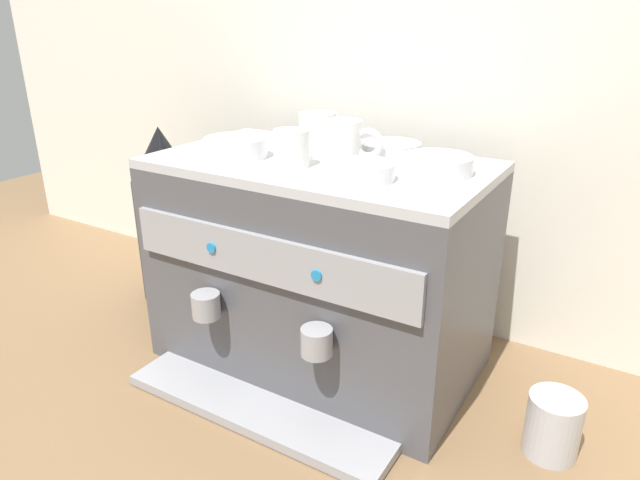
{
  "coord_description": "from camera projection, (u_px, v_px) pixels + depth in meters",
  "views": [
    {
      "loc": [
        0.57,
        -0.94,
        0.72
      ],
      "look_at": [
        0.0,
        0.0,
        0.28
      ],
      "focal_mm": 31.89,
      "sensor_mm": 36.0,
      "label": 1
    }
  ],
  "objects": [
    {
      "name": "ceramic_bowl_1",
      "position": [
        364.0,
        172.0,
        0.98
      ],
      "size": [
        0.11,
        0.11,
        0.03
      ],
      "color": "white",
      "rests_on": "espresso_machine"
    },
    {
      "name": "ceramic_bowl_0",
      "position": [
        236.0,
        148.0,
        1.14
      ],
      "size": [
        0.13,
        0.13,
        0.04
      ],
      "color": "white",
      "rests_on": "espresso_machine"
    },
    {
      "name": "milk_pitcher",
      "position": [
        553.0,
        425.0,
        0.99
      ],
      "size": [
        0.09,
        0.09,
        0.11
      ],
      "primitive_type": "cylinder",
      "color": "#B7B7BC",
      "rests_on": "ground_plane"
    },
    {
      "name": "ceramic_bowl_2",
      "position": [
        390.0,
        151.0,
        1.13
      ],
      "size": [
        0.12,
        0.12,
        0.03
      ],
      "color": "white",
      "rests_on": "espresso_machine"
    },
    {
      "name": "ceramic_cup_1",
      "position": [
        319.0,
        131.0,
        1.19
      ],
      "size": [
        0.08,
        0.12,
        0.08
      ],
      "color": "white",
      "rests_on": "espresso_machine"
    },
    {
      "name": "ground_plane",
      "position": [
        320.0,
        356.0,
        1.29
      ],
      "size": [
        4.0,
        4.0,
        0.0
      ],
      "primitive_type": "plane",
      "color": "brown"
    },
    {
      "name": "espresso_machine",
      "position": [
        319.0,
        267.0,
        1.2
      ],
      "size": [
        0.66,
        0.49,
        0.45
      ],
      "color": "#4C4C51",
      "rests_on": "ground_plane"
    },
    {
      "name": "ceramic_cup_0",
      "position": [
        344.0,
        142.0,
        1.08
      ],
      "size": [
        0.12,
        0.07,
        0.08
      ],
      "color": "white",
      "rests_on": "espresso_machine"
    },
    {
      "name": "ceramic_bowl_3",
      "position": [
        437.0,
        165.0,
        1.02
      ],
      "size": [
        0.13,
        0.13,
        0.03
      ],
      "color": "white",
      "rests_on": "espresso_machine"
    },
    {
      "name": "coffee_grinder",
      "position": [
        167.0,
        215.0,
        1.49
      ],
      "size": [
        0.16,
        0.16,
        0.46
      ],
      "color": "black",
      "rests_on": "ground_plane"
    },
    {
      "name": "ceramic_cup_2",
      "position": [
        292.0,
        148.0,
        1.07
      ],
      "size": [
        0.07,
        0.1,
        0.07
      ],
      "color": "white",
      "rests_on": "espresso_machine"
    },
    {
      "name": "tiled_backsplash_wall",
      "position": [
        387.0,
        108.0,
        1.34
      ],
      "size": [
        2.8,
        0.03,
        1.03
      ],
      "primitive_type": "cube",
      "color": "silver",
      "rests_on": "ground_plane"
    }
  ]
}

